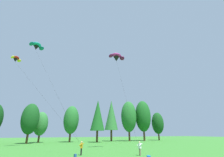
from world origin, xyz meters
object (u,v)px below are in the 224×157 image
Objects in this scene: parafoil_kite_mid_magenta at (117,57)px; kite_flyer_near at (81,147)px; kite_flyer_mid at (140,147)px; picnic_cooler at (149,157)px; parafoil_kite_far_teal at (37,46)px; backpack at (75,156)px; parafoil_kite_high_red_yellow at (16,59)px.

kite_flyer_near is at bearing -145.41° from parafoil_kite_mid_magenta.
kite_flyer_mid is 2.80m from picnic_cooler.
parafoil_kite_far_teal reaches higher than kite_flyer_mid.
kite_flyer_mid is 31.62m from parafoil_kite_far_teal.
picnic_cooler is (7.32, -4.10, -0.03)m from backpack.
kite_flyer_mid is 0.08× the size of parafoil_kite_far_teal.
parafoil_kite_mid_magenta is at bearing -59.91° from backpack.
parafoil_kite_high_red_yellow is 5.29m from parafoil_kite_far_teal.
kite_flyer_mid is 3.25× the size of picnic_cooler.
parafoil_kite_high_red_yellow reaches higher than kite_flyer_mid.
kite_flyer_mid is (6.78, -3.31, 0.00)m from kite_flyer_near.
kite_flyer_mid is 4.23× the size of backpack.
kite_flyer_mid is 0.10× the size of parafoil_kite_high_red_yellow.
parafoil_kite_mid_magenta is 0.81× the size of parafoil_kite_far_teal.
kite_flyer_near is 7.55m from kite_flyer_mid.
parafoil_kite_high_red_yellow is (-12.19, 16.12, 17.45)m from kite_flyer_near.
parafoil_kite_mid_magenta is 33.13× the size of picnic_cooler.
backpack is at bearing 85.46° from picnic_cooler.
kite_flyer_near is at bearing -40.43° from backpack.
parafoil_kite_high_red_yellow is (-18.98, 19.43, 17.45)m from kite_flyer_mid.
kite_flyer_near is 0.10× the size of parafoil_kite_high_red_yellow.
kite_flyer_near reaches higher than picnic_cooler.
parafoil_kite_mid_magenta is at bearing -30.50° from parafoil_kite_far_teal.
kite_flyer_near is 1.00× the size of kite_flyer_mid.
picnic_cooler is at bearing -54.82° from parafoil_kite_far_teal.
parafoil_kite_far_teal is 28.35m from backpack.
parafoil_kite_high_red_yellow is 33.77× the size of picnic_cooler.
parafoil_kite_mid_magenta reaches higher than picnic_cooler.
parafoil_kite_mid_magenta reaches higher than kite_flyer_mid.
kite_flyer_mid is at bearing -26.00° from kite_flyer_near.
parafoil_kite_far_teal is at bearing 149.50° from parafoil_kite_mid_magenta.
backpack is (-1.12, -1.81, -0.80)m from kite_flyer_near.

